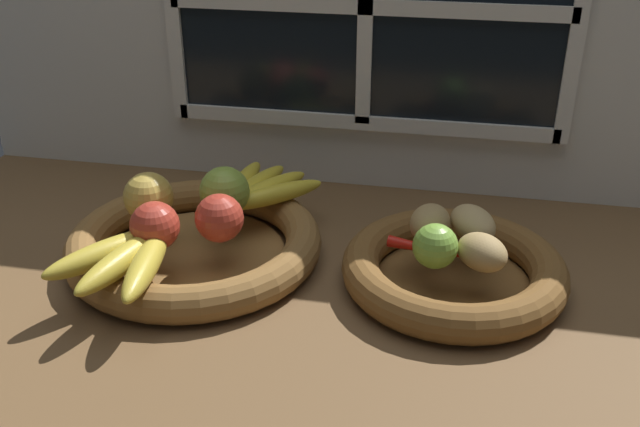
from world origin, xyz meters
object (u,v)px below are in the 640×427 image
(fruit_bowl_right, at_px, (453,270))
(banana_bunch_front, at_px, (127,257))
(potato_small, at_px, (482,252))
(apple_golden_left, at_px, (148,197))
(apple_red_right, at_px, (219,218))
(apple_red_front, at_px, (155,226))
(fruit_bowl_left, at_px, (195,244))
(banana_bunch_back, at_px, (258,189))
(chili_pepper, at_px, (438,251))
(lime_near, at_px, (435,246))
(potato_oblong, at_px, (430,223))
(potato_back, at_px, (473,223))
(apple_green_back, at_px, (225,191))

(fruit_bowl_right, bearing_deg, banana_bunch_front, -163.21)
(potato_small, bearing_deg, apple_golden_left, 174.85)
(apple_red_right, xyz_separation_m, potato_small, (0.35, -0.01, -0.01))
(apple_red_front, relative_size, potato_small, 0.93)
(fruit_bowl_left, relative_size, banana_bunch_back, 2.01)
(chili_pepper, bearing_deg, apple_red_right, -165.15)
(lime_near, bearing_deg, apple_red_right, 177.58)
(fruit_bowl_right, height_order, lime_near, lime_near)
(apple_red_front, height_order, apple_red_right, same)
(apple_golden_left, bearing_deg, lime_near, -6.84)
(banana_bunch_back, height_order, potato_oblong, potato_oblong)
(fruit_bowl_right, xyz_separation_m, lime_near, (-0.03, -0.04, 0.06))
(apple_red_front, height_order, banana_bunch_back, apple_red_front)
(potato_small, bearing_deg, apple_red_front, -175.66)
(fruit_bowl_left, distance_m, potato_small, 0.40)
(fruit_bowl_right, xyz_separation_m, potato_back, (0.02, 0.04, 0.05))
(banana_bunch_back, bearing_deg, apple_golden_left, -143.01)
(apple_green_back, bearing_deg, apple_golden_left, -159.31)
(lime_near, height_order, chili_pepper, lime_near)
(fruit_bowl_right, distance_m, potato_back, 0.07)
(apple_red_front, xyz_separation_m, apple_golden_left, (-0.04, 0.07, 0.00))
(banana_bunch_front, bearing_deg, chili_pepper, 15.69)
(apple_green_back, bearing_deg, potato_oblong, -3.76)
(apple_red_front, bearing_deg, banana_bunch_front, -104.56)
(apple_red_front, bearing_deg, fruit_bowl_right, 9.38)
(banana_bunch_back, relative_size, potato_oblong, 2.64)
(apple_golden_left, distance_m, banana_bunch_front, 0.14)
(banana_bunch_front, height_order, potato_oblong, potato_oblong)
(fruit_bowl_left, xyz_separation_m, banana_bunch_back, (0.06, 0.11, 0.04))
(apple_golden_left, height_order, apple_red_right, apple_golden_left)
(apple_red_front, distance_m, apple_golden_left, 0.09)
(fruit_bowl_left, height_order, banana_bunch_front, banana_bunch_front)
(fruit_bowl_left, xyz_separation_m, apple_red_right, (0.05, -0.03, 0.06))
(banana_bunch_back, xyz_separation_m, chili_pepper, (0.28, -0.12, -0.01))
(banana_bunch_front, relative_size, banana_bunch_back, 1.04)
(apple_red_right, distance_m, apple_green_back, 0.08)
(fruit_bowl_left, distance_m, apple_red_right, 0.08)
(potato_small, height_order, potato_back, potato_small)
(banana_bunch_front, height_order, banana_bunch_back, banana_bunch_front)
(apple_red_front, height_order, banana_bunch_front, apple_red_front)
(apple_red_front, bearing_deg, potato_back, 14.87)
(apple_red_right, xyz_separation_m, potato_oblong, (0.28, 0.06, -0.01))
(apple_green_back, bearing_deg, banana_bunch_front, -113.62)
(apple_green_back, distance_m, potato_small, 0.38)
(banana_bunch_back, height_order, lime_near, lime_near)
(fruit_bowl_right, height_order, potato_oblong, potato_oblong)
(apple_red_right, distance_m, banana_bunch_back, 0.14)
(potato_small, distance_m, potato_oblong, 0.09)
(apple_golden_left, bearing_deg, banana_bunch_back, 36.99)
(lime_near, bearing_deg, apple_green_back, 164.09)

